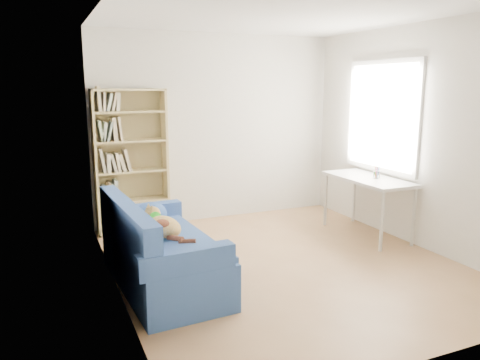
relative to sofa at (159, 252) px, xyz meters
The scene contains 6 objects.
ground 1.40m from the sofa, ahead, with size 4.00×4.00×0.00m, color #936942.
room_shell 1.97m from the sofa, ahead, with size 3.54×4.04×2.62m.
sofa is the anchor object (origin of this frame).
bookshelf 1.92m from the sofa, 86.59° to the left, with size 0.93×0.29×1.85m.
desk 2.87m from the sofa, ahead, with size 0.57×1.25×0.75m.
pen_cup 2.95m from the sofa, ahead, with size 0.08×0.08×0.15m.
Camera 1 is at (-2.33, -4.20, 1.88)m, focal length 35.00 mm.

